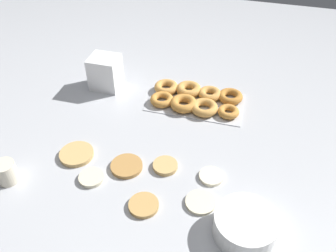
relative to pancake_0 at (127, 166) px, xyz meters
The scene contains 12 objects.
ground_plane 0.11m from the pancake_0, 105.61° to the right, with size 3.00×3.00×0.00m, color #B2B5BA.
pancake_0 is the anchor object (origin of this frame).
pancake_1 0.28m from the pancake_0, 163.53° to the left, with size 0.09×0.09×0.01m, color beige.
pancake_2 0.12m from the pancake_0, 39.87° to the left, with size 0.08×0.08×0.01m, color beige.
pancake_3 0.13m from the pancake_0, 164.35° to the right, with size 0.09×0.09×0.02m, color tan.
pancake_4 0.17m from the pancake_0, 127.66° to the left, with size 0.09×0.09×0.01m, color tan.
pancake_5 0.29m from the pancake_0, behind, with size 0.08×0.08×0.01m, color beige.
pancake_6 0.19m from the pancake_0, ahead, with size 0.12×0.12×0.02m, color tan.
donut_tray 0.45m from the pancake_0, 109.01° to the right, with size 0.40×0.22×0.04m.
batter_bowl 0.44m from the pancake_0, 160.20° to the left, with size 0.18×0.18×0.07m.
container_stack 0.51m from the pancake_0, 59.80° to the right, with size 0.12×0.11×0.15m.
paper_cup 0.39m from the pancake_0, 23.51° to the left, with size 0.07×0.07×0.08m.
Camera 1 is at (-0.32, 0.86, 0.90)m, focal length 38.00 mm.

